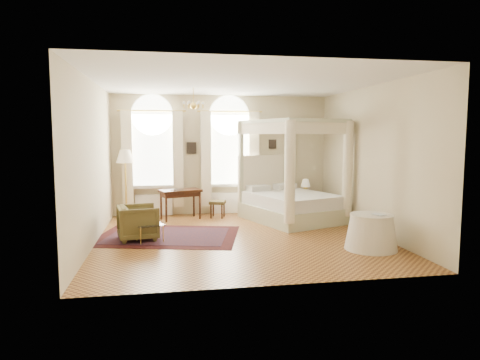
% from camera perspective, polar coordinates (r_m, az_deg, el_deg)
% --- Properties ---
extents(ground, '(6.00, 6.00, 0.00)m').
position_cam_1_polar(ground, '(9.31, 0.04, -7.69)').
color(ground, '#A77030').
rests_on(ground, ground).
extents(room_walls, '(6.00, 6.00, 6.00)m').
position_cam_1_polar(room_walls, '(9.05, 0.04, 4.59)').
color(room_walls, beige).
rests_on(room_walls, ground).
extents(window_left, '(1.62, 0.27, 3.29)m').
position_cam_1_polar(window_left, '(11.81, -11.52, 2.41)').
color(window_left, white).
rests_on(window_left, room_walls).
extents(window_right, '(1.62, 0.27, 3.29)m').
position_cam_1_polar(window_right, '(11.94, -1.39, 2.56)').
color(window_right, white).
rests_on(window_right, room_walls).
extents(chandelier, '(0.51, 0.45, 0.50)m').
position_cam_1_polar(chandelier, '(10.16, -6.23, 9.94)').
color(chandelier, gold).
rests_on(chandelier, room_walls).
extents(wall_pictures, '(2.54, 0.03, 0.39)m').
position_cam_1_polar(wall_pictures, '(12.00, -1.99, 4.51)').
color(wall_pictures, black).
rests_on(wall_pictures, room_walls).
extents(canopy_bed, '(2.61, 2.88, 2.59)m').
position_cam_1_polar(canopy_bed, '(11.10, 6.92, -2.41)').
color(canopy_bed, '#B9BB98').
rests_on(canopy_bed, ground).
extents(nightstand, '(0.47, 0.44, 0.60)m').
position_cam_1_polar(nightstand, '(12.14, 8.22, -3.09)').
color(nightstand, '#321B0D').
rests_on(nightstand, ground).
extents(nightstand_lamp, '(0.26, 0.26, 0.38)m').
position_cam_1_polar(nightstand_lamp, '(12.07, 8.74, -0.51)').
color(nightstand_lamp, gold).
rests_on(nightstand_lamp, nightstand).
extents(writing_desk, '(1.17, 0.85, 0.79)m').
position_cam_1_polar(writing_desk, '(11.30, -7.95, -1.85)').
color(writing_desk, '#321B0D').
rests_on(writing_desk, ground).
extents(laptop, '(0.39, 0.29, 0.03)m').
position_cam_1_polar(laptop, '(11.24, -8.39, -1.23)').
color(laptop, black).
rests_on(laptop, writing_desk).
extents(stool, '(0.50, 0.50, 0.45)m').
position_cam_1_polar(stool, '(11.47, -3.01, -3.16)').
color(stool, '#3F391B').
rests_on(stool, ground).
extents(armchair, '(0.95, 0.93, 0.74)m').
position_cam_1_polar(armchair, '(9.30, -13.42, -5.52)').
color(armchair, '#4C4220').
rests_on(armchair, ground).
extents(coffee_table, '(0.63, 0.53, 0.37)m').
position_cam_1_polar(coffee_table, '(9.06, -11.94, -6.05)').
color(coffee_table, silver).
rests_on(coffee_table, ground).
extents(floor_lamp, '(0.47, 0.47, 1.82)m').
position_cam_1_polar(floor_lamp, '(11.68, -15.07, 2.61)').
color(floor_lamp, gold).
rests_on(floor_lamp, ground).
extents(oriental_rug, '(3.43, 2.81, 0.01)m').
position_cam_1_polar(oriental_rug, '(9.57, -9.63, -7.35)').
color(oriental_rug, '#3D0F0E').
rests_on(oriental_rug, ground).
extents(side_table, '(1.01, 1.01, 0.69)m').
position_cam_1_polar(side_table, '(8.70, 17.09, -6.66)').
color(side_table, white).
rests_on(side_table, ground).
extents(book, '(0.24, 0.29, 0.02)m').
position_cam_1_polar(book, '(8.52, 17.58, -4.47)').
color(book, black).
rests_on(book, side_table).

